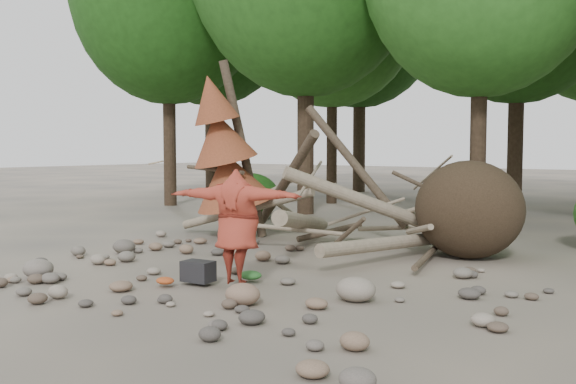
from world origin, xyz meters
The scene contains 13 objects.
ground centered at (0.00, 0.00, 0.00)m, with size 120.00×120.00×0.00m, color #514C44.
deadfall_pile centered at (2.02, 4.24, 0.95)m, with size 8.55×5.24×3.30m.
dead_conifer centered at (-3.12, 3.37, 2.11)m, with size 2.06×2.16×4.35m.
bush_left centered at (-5.50, 7.20, 0.72)m, with size 1.80×1.80×1.44m, color #1F5316.
bush_mid centered at (0.80, 7.80, 0.56)m, with size 1.40×1.40×1.12m, color #2A691E.
frisbee_thrower centered at (0.64, -0.54, 0.99)m, with size 2.48×1.33×1.96m.
backpack centered at (-0.02, -0.74, 0.17)m, with size 0.50×0.33×0.33m, color black.
cloth_green centered at (0.55, -0.09, 0.07)m, with size 0.39×0.32×0.15m, color #275E25.
cloth_orange centered at (-0.33, -1.18, 0.06)m, with size 0.32×0.26×0.12m, color #9F411B.
boulder_front_left centered at (-2.61, -1.97, 0.16)m, with size 0.55×0.49×0.33m, color slate.
boulder_front_right centered at (1.43, -1.33, 0.16)m, with size 0.52×0.47×0.31m, color #826551.
boulder_mid_right centered at (2.61, -0.19, 0.18)m, with size 0.59×0.53×0.36m, color gray.
boulder_mid_left centered at (-3.48, 0.58, 0.15)m, with size 0.50×0.45×0.30m, color #5A544C.
Camera 1 is at (7.26, -8.18, 2.24)m, focal length 40.00 mm.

